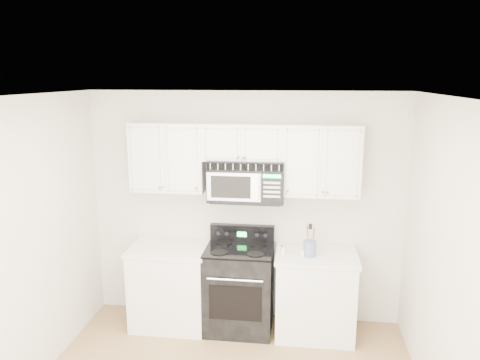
# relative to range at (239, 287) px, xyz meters

# --- Properties ---
(room) EXTENTS (3.51, 3.51, 2.61)m
(room) POSITION_rel_range_xyz_m (0.03, -1.44, 0.82)
(room) COLOR #926A48
(room) RESTS_ON ground
(base_cabinet_left) EXTENTS (0.86, 0.65, 0.92)m
(base_cabinet_left) POSITION_rel_range_xyz_m (-0.77, -0.01, -0.06)
(base_cabinet_left) COLOR silver
(base_cabinet_left) RESTS_ON ground
(base_cabinet_right) EXTENTS (0.86, 0.65, 0.92)m
(base_cabinet_right) POSITION_rel_range_xyz_m (0.83, -0.01, -0.06)
(base_cabinet_right) COLOR silver
(base_cabinet_right) RESTS_ON ground
(range) EXTENTS (0.73, 0.66, 1.11)m
(range) POSITION_rel_range_xyz_m (0.00, 0.00, 0.00)
(range) COLOR black
(range) RESTS_ON ground
(upper_cabinets) EXTENTS (2.44, 0.37, 0.75)m
(upper_cabinets) POSITION_rel_range_xyz_m (0.03, 0.14, 1.45)
(upper_cabinets) COLOR silver
(upper_cabinets) RESTS_ON ground
(microwave) EXTENTS (0.80, 0.45, 0.44)m
(microwave) POSITION_rel_range_xyz_m (0.07, 0.10, 1.19)
(microwave) COLOR black
(microwave) RESTS_ON ground
(utensil_crock) EXTENTS (0.13, 0.13, 0.35)m
(utensil_crock) POSITION_rel_range_xyz_m (0.75, -0.09, 0.53)
(utensil_crock) COLOR slate
(utensil_crock) RESTS_ON base_cabinet_right
(shaker_salt) EXTENTS (0.04, 0.04, 0.11)m
(shaker_salt) POSITION_rel_range_xyz_m (0.48, -0.08, 0.49)
(shaker_salt) COLOR silver
(shaker_salt) RESTS_ON base_cabinet_right
(shaker_pepper) EXTENTS (0.04, 0.04, 0.09)m
(shaker_pepper) POSITION_rel_range_xyz_m (0.68, -0.13, 0.48)
(shaker_pepper) COLOR silver
(shaker_pepper) RESTS_ON base_cabinet_right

